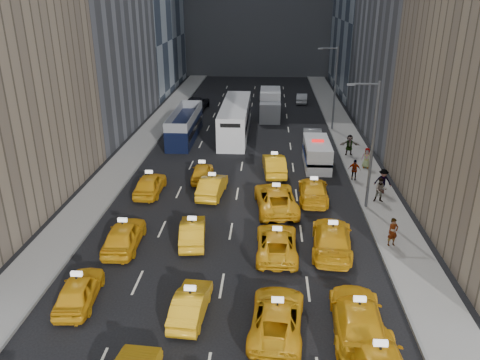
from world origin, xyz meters
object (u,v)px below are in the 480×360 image
object	(u,v)px
nypd_van	(317,154)
double_decker	(185,125)
box_truck	(270,104)
pedestrian_0	(393,232)
city_bus	(235,119)

from	to	relation	value
nypd_van	double_decker	distance (m)	14.89
box_truck	pedestrian_0	world-z (taller)	box_truck
pedestrian_0	nypd_van	bearing A→B (deg)	85.34
nypd_van	pedestrian_0	size ratio (longest dim) A/B	3.25
double_decker	box_truck	distance (m)	12.91
box_truck	nypd_van	bearing A→B (deg)	-78.59
city_bus	box_truck	world-z (taller)	city_bus
nypd_van	city_bus	bearing A→B (deg)	124.00
box_truck	pedestrian_0	size ratio (longest dim) A/B	4.03
pedestrian_0	city_bus	bearing A→B (deg)	97.84
city_bus	box_truck	size ratio (longest dim) A/B	1.86
nypd_van	city_bus	world-z (taller)	city_bus
double_decker	city_bus	bearing A→B (deg)	22.93
box_truck	pedestrian_0	bearing A→B (deg)	-78.97
nypd_van	box_truck	xyz separation A→B (m)	(-4.15, 16.81, 0.50)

